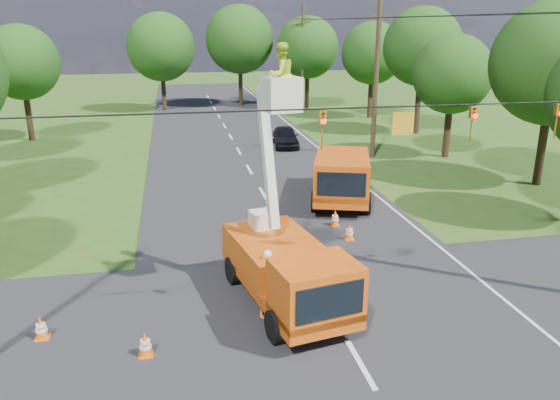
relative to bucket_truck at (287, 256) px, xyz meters
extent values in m
plane|color=#2F4F17|center=(1.21, 16.55, -1.67)|extent=(140.00, 140.00, 0.00)
cube|color=black|center=(1.21, 16.55, -1.67)|extent=(12.00, 100.00, 0.06)
cube|color=black|center=(1.21, -1.45, -1.67)|extent=(56.00, 10.00, 0.07)
cube|color=silver|center=(6.81, 16.55, -1.67)|extent=(0.12, 90.00, 0.02)
cube|color=#CD5D0E|center=(-0.03, 0.16, -0.94)|extent=(3.34, 6.41, 0.46)
cube|color=#CD5D0E|center=(0.38, -1.99, -0.15)|extent=(2.52, 2.12, 1.53)
cube|color=black|center=(0.54, -2.84, -0.10)|extent=(1.91, 0.42, 0.97)
cube|color=#CD5D0E|center=(-0.18, 0.96, -0.30)|extent=(3.05, 4.14, 1.02)
cylinder|color=black|center=(-0.72, -1.94, -1.21)|extent=(0.49, 0.98, 0.94)
cylinder|color=black|center=(1.38, -1.54, -1.21)|extent=(0.49, 0.98, 0.94)
cylinder|color=black|center=(-1.44, 1.86, -1.21)|extent=(0.49, 0.98, 0.94)
cylinder|color=black|center=(0.66, 2.26, -1.21)|extent=(0.49, 0.98, 0.94)
cube|color=silver|center=(-0.39, 2.06, 0.46)|extent=(0.89, 0.89, 0.56)
cube|color=silver|center=(-0.29, 1.51, 2.70)|extent=(0.53, 1.39, 4.41)
cube|color=silver|center=(-0.09, 0.46, 4.78)|extent=(1.13, 1.13, 0.97)
imported|color=#C6E526|center=(-0.09, 0.46, 5.31)|extent=(1.07, 0.99, 1.78)
cube|color=#CD5D0E|center=(4.91, 10.07, -0.87)|extent=(4.40, 7.12, 0.50)
cube|color=#CD5D0E|center=(4.17, 7.78, 0.00)|extent=(2.92, 2.56, 1.67)
cube|color=black|center=(3.88, 6.88, 0.05)|extent=(2.04, 0.72, 1.06)
cube|color=#CD5D0E|center=(5.19, 10.92, -0.17)|extent=(3.77, 4.73, 1.12)
cylinder|color=black|center=(3.14, 8.41, -1.16)|extent=(0.66, 1.09, 1.03)
cylinder|color=black|center=(5.37, 7.69, -1.16)|extent=(0.66, 1.09, 1.03)
cylinder|color=black|center=(4.45, 12.44, -1.16)|extent=(0.66, 1.09, 1.03)
cylinder|color=black|center=(6.68, 11.72, -1.16)|extent=(0.66, 1.09, 1.03)
imported|color=#FF6215|center=(-0.69, -0.56, -0.68)|extent=(0.84, 0.67, 1.99)
imported|color=black|center=(4.70, 22.65, -0.97)|extent=(2.10, 4.31, 1.41)
cone|color=#F15E0C|center=(3.61, 4.77, -1.29)|extent=(0.36, 0.36, 0.70)
cube|color=#F15E0C|center=(3.61, 4.77, -1.63)|extent=(0.38, 0.38, 0.04)
cylinder|color=white|center=(3.61, 4.77, -1.23)|extent=(0.26, 0.26, 0.09)
cylinder|color=white|center=(3.61, 4.77, -1.38)|extent=(0.31, 0.31, 0.09)
cone|color=#F15E0C|center=(3.51, 6.44, -1.29)|extent=(0.36, 0.36, 0.70)
cube|color=#F15E0C|center=(3.51, 6.44, -1.63)|extent=(0.38, 0.38, 0.04)
cylinder|color=white|center=(3.51, 6.44, -1.23)|extent=(0.26, 0.26, 0.09)
cylinder|color=white|center=(3.51, 6.44, -1.38)|extent=(0.31, 0.31, 0.09)
cone|color=#F15E0C|center=(-4.20, -1.96, -1.29)|extent=(0.36, 0.36, 0.70)
cube|color=#F15E0C|center=(-4.20, -1.96, -1.63)|extent=(0.38, 0.38, 0.04)
cylinder|color=white|center=(-4.20, -1.96, -1.23)|extent=(0.26, 0.26, 0.09)
cylinder|color=white|center=(-4.20, -1.96, -1.38)|extent=(0.31, 0.31, 0.09)
cone|color=#F15E0C|center=(-7.05, -0.56, -1.29)|extent=(0.36, 0.36, 0.70)
cube|color=#F15E0C|center=(-7.05, -0.56, -1.63)|extent=(0.38, 0.38, 0.04)
cylinder|color=white|center=(-7.05, -0.56, -1.23)|extent=(0.26, 0.26, 0.09)
cylinder|color=white|center=(-7.05, -0.56, -1.38)|extent=(0.31, 0.31, 0.09)
cone|color=#F15E0C|center=(6.40, 13.11, -1.29)|extent=(0.36, 0.36, 0.70)
cube|color=#F15E0C|center=(6.40, 13.11, -1.63)|extent=(0.38, 0.38, 0.04)
cylinder|color=white|center=(6.40, 13.11, -1.23)|extent=(0.26, 0.26, 0.09)
cylinder|color=white|center=(6.40, 13.11, -1.38)|extent=(0.31, 0.31, 0.09)
cylinder|color=#4C3823|center=(9.71, 18.55, 3.33)|extent=(0.30, 0.30, 10.00)
cube|color=#4C3823|center=(9.71, 18.55, 7.13)|extent=(1.80, 0.12, 0.12)
cylinder|color=#4C3823|center=(9.71, 38.55, 3.33)|extent=(0.30, 0.30, 10.00)
cube|color=#4C3823|center=(9.71, 38.55, 7.13)|extent=(1.80, 0.12, 0.12)
cylinder|color=black|center=(0.71, -1.45, 4.63)|extent=(18.00, 0.04, 0.04)
cube|color=gold|center=(2.81, -1.45, 4.18)|extent=(0.60, 0.05, 0.60)
imported|color=gold|center=(0.61, -1.45, 4.08)|extent=(0.16, 0.20, 1.00)
sphere|color=#FF0C0C|center=(0.61, -1.57, 4.33)|extent=(0.14, 0.14, 0.14)
imported|color=gold|center=(4.81, -1.45, 4.08)|extent=(0.16, 0.20, 1.00)
sphere|color=#FF0C0C|center=(4.81, -1.57, 4.33)|extent=(0.14, 0.14, 0.14)
imported|color=gold|center=(7.41, -1.45, 4.08)|extent=(0.16, 0.20, 1.00)
cylinder|color=#382616|center=(-13.59, 28.55, 0.35)|extent=(0.44, 0.44, 4.05)
sphere|color=#1B4A14|center=(-13.59, 28.55, 4.03)|extent=(5.40, 5.40, 5.40)
cylinder|color=#382616|center=(16.21, 10.55, 0.61)|extent=(0.44, 0.44, 4.58)
sphere|color=#1B4A14|center=(16.21, 10.55, 4.77)|extent=(6.40, 6.40, 6.40)
cylinder|color=#382616|center=(14.41, 17.55, 0.22)|extent=(0.44, 0.44, 3.78)
sphere|color=#1B4A14|center=(14.41, 17.55, 3.66)|extent=(5.00, 5.00, 5.00)
cylinder|color=#382616|center=(16.01, 25.55, 0.70)|extent=(0.44, 0.44, 4.75)
sphere|color=#1B4A14|center=(16.01, 25.55, 5.02)|extent=(6.00, 6.00, 6.00)
cylinder|color=#382616|center=(15.01, 33.55, 0.39)|extent=(0.44, 0.44, 4.14)
sphere|color=#1B4A14|center=(15.01, 33.55, 4.15)|extent=(5.60, 5.60, 5.60)
cylinder|color=#382616|center=(-3.79, 41.55, 0.53)|extent=(0.44, 0.44, 4.40)
sphere|color=#1B4A14|center=(-3.79, 41.55, 4.53)|extent=(6.60, 6.60, 6.60)
cylinder|color=#382616|center=(4.21, 43.55, 0.75)|extent=(0.44, 0.44, 4.84)
sphere|color=#1B4A14|center=(4.21, 43.55, 5.15)|extent=(7.00, 7.00, 7.00)
cylinder|color=#382616|center=(10.71, 40.55, 0.48)|extent=(0.44, 0.44, 4.31)
sphere|color=#1B4A14|center=(10.71, 40.55, 4.40)|extent=(6.20, 6.20, 6.20)
camera|label=1|loc=(-3.16, -14.82, 6.68)|focal=35.00mm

